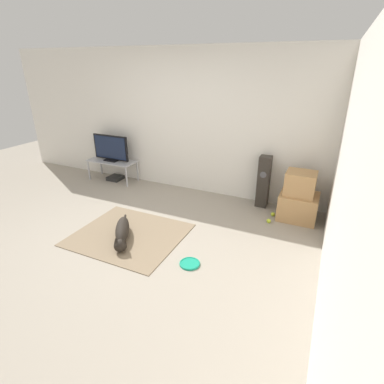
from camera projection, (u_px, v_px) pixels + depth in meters
name	position (u px, v px, depth m)	size (l,w,h in m)	color
ground_plane	(121.00, 239.00, 4.19)	(12.00, 12.00, 0.00)	#9E9384
wall_back	(186.00, 122.00, 5.43)	(8.00, 0.06, 2.55)	silver
wall_right	(344.00, 183.00, 2.68)	(0.06, 8.00, 2.55)	silver
area_rug	(129.00, 235.00, 4.29)	(1.49, 1.32, 0.01)	#847056
dog	(122.00, 232.00, 4.14)	(0.60, 0.87, 0.22)	black
frisbee	(190.00, 263.00, 3.65)	(0.25, 0.25, 0.03)	#199E7A
cardboard_box_lower	(298.00, 206.00, 4.67)	(0.57, 0.51, 0.41)	tan
cardboard_box_upper	(300.00, 183.00, 4.52)	(0.44, 0.39, 0.36)	tan
floor_speaker	(264.00, 182.00, 5.00)	(0.19, 0.19, 0.88)	#2D2823
tv_stand	(112.00, 163.00, 6.16)	(1.02, 0.44, 0.42)	#A8A8AD
tv	(111.00, 148.00, 6.04)	(0.80, 0.20, 0.52)	black
tennis_ball_by_boxes	(273.00, 214.00, 4.80)	(0.07, 0.07, 0.07)	#C6E033
tennis_ball_near_speaker	(269.00, 221.00, 4.60)	(0.07, 0.07, 0.07)	#C6E033
game_console	(115.00, 178.00, 6.31)	(0.28, 0.29, 0.07)	black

